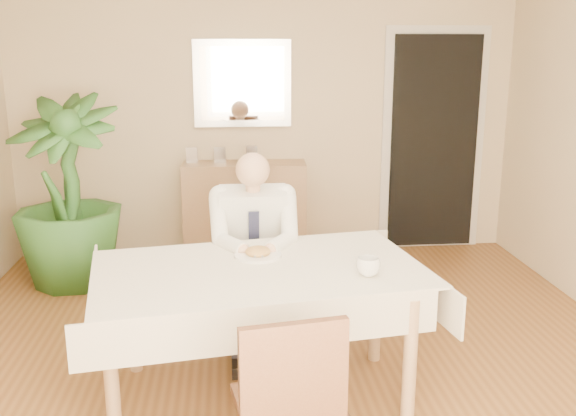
{
  "coord_description": "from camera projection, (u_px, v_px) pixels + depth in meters",
  "views": [
    {
      "loc": [
        -0.34,
        -3.29,
        1.88
      ],
      "look_at": [
        0.0,
        0.35,
        0.95
      ],
      "focal_mm": 40.0,
      "sensor_mm": 36.0,
      "label": 1
    }
  ],
  "objects": [
    {
      "name": "room",
      "position": [
        294.0,
        160.0,
        3.34
      ],
      "size": [
        5.0,
        5.02,
        2.6
      ],
      "color": "brown",
      "rests_on": "ground"
    },
    {
      "name": "window",
      "position": [
        470.0,
        353.0,
        0.92
      ],
      "size": [
        1.34,
        0.04,
        1.44
      ],
      "color": "beige",
      "rests_on": "room"
    },
    {
      "name": "doorway",
      "position": [
        433.0,
        143.0,
        5.94
      ],
      "size": [
        0.96,
        0.07,
        2.1
      ],
      "color": "beige",
      "rests_on": "ground"
    },
    {
      "name": "mirror",
      "position": [
        242.0,
        84.0,
        5.65
      ],
      "size": [
        0.86,
        0.04,
        0.76
      ],
      "color": "silver",
      "rests_on": "room"
    },
    {
      "name": "dining_table",
      "position": [
        259.0,
        283.0,
        3.37
      ],
      "size": [
        1.87,
        1.28,
        0.75
      ],
      "rotation": [
        0.0,
        0.0,
        0.16
      ],
      "color": "#907552",
      "rests_on": "ground"
    },
    {
      "name": "chair_far",
      "position": [
        253.0,
        258.0,
        4.26
      ],
      "size": [
        0.45,
        0.45,
        0.9
      ],
      "rotation": [
        0.0,
        0.0,
        0.05
      ],
      "color": "#3A2315",
      "rests_on": "ground"
    },
    {
      "name": "chair_near",
      "position": [
        291.0,
        402.0,
        2.56
      ],
      "size": [
        0.48,
        0.49,
        0.89
      ],
      "rotation": [
        0.0,
        0.0,
        0.17
      ],
      "color": "#3A2315",
      "rests_on": "ground"
    },
    {
      "name": "seated_man",
      "position": [
        254.0,
        245.0,
        3.93
      ],
      "size": [
        0.48,
        0.72,
        1.24
      ],
      "color": "white",
      "rests_on": "ground"
    },
    {
      "name": "plate",
      "position": [
        258.0,
        255.0,
        3.51
      ],
      "size": [
        0.26,
        0.26,
        0.02
      ],
      "primitive_type": "cylinder",
      "color": "white",
      "rests_on": "dining_table"
    },
    {
      "name": "food",
      "position": [
        258.0,
        251.0,
        3.51
      ],
      "size": [
        0.14,
        0.14,
        0.06
      ],
      "primitive_type": "ellipsoid",
      "color": "olive",
      "rests_on": "dining_table"
    },
    {
      "name": "knife",
      "position": [
        266.0,
        256.0,
        3.46
      ],
      "size": [
        0.01,
        0.13,
        0.01
      ],
      "primitive_type": "cylinder",
      "rotation": [
        1.57,
        0.0,
        0.0
      ],
      "color": "silver",
      "rests_on": "dining_table"
    },
    {
      "name": "fork",
      "position": [
        251.0,
        256.0,
        3.45
      ],
      "size": [
        0.01,
        0.13,
        0.01
      ],
      "primitive_type": "cylinder",
      "rotation": [
        1.57,
        0.0,
        0.0
      ],
      "color": "silver",
      "rests_on": "dining_table"
    },
    {
      "name": "coffee_mug",
      "position": [
        368.0,
        267.0,
        3.22
      ],
      "size": [
        0.14,
        0.14,
        0.09
      ],
      "primitive_type": "imported",
      "rotation": [
        0.0,
        0.0,
        0.18
      ],
      "color": "white",
      "rests_on": "dining_table"
    },
    {
      "name": "sideboard",
      "position": [
        245.0,
        210.0,
        5.78
      ],
      "size": [
        1.1,
        0.41,
        0.87
      ],
      "primitive_type": "cube",
      "rotation": [
        0.0,
        0.0,
        -0.04
      ],
      "color": "#907552",
      "rests_on": "ground"
    },
    {
      "name": "photo_frame_left",
      "position": [
        192.0,
        155.0,
        5.64
      ],
      "size": [
        0.1,
        0.02,
        0.14
      ],
      "primitive_type": "cube",
      "color": "silver",
      "rests_on": "sideboard"
    },
    {
      "name": "photo_frame_center",
      "position": [
        220.0,
        155.0,
        5.65
      ],
      "size": [
        0.1,
        0.02,
        0.14
      ],
      "primitive_type": "cube",
      "color": "silver",
      "rests_on": "sideboard"
    },
    {
      "name": "photo_frame_right",
      "position": [
        252.0,
        153.0,
        5.74
      ],
      "size": [
        0.1,
        0.02,
        0.14
      ],
      "primitive_type": "cube",
      "color": "silver",
      "rests_on": "sideboard"
    },
    {
      "name": "potted_palm",
      "position": [
        67.0,
        192.0,
        5.03
      ],
      "size": [
        1.01,
        1.01,
        1.52
      ],
      "primitive_type": "imported",
      "rotation": [
        0.0,
        0.0,
        -0.21
      ],
      "color": "#26521F",
      "rests_on": "ground"
    }
  ]
}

